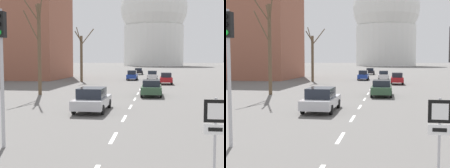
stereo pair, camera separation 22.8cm
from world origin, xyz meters
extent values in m
cube|color=silver|center=(0.00, 8.89, 0.00)|extent=(0.16, 2.00, 0.01)
cube|color=silver|center=(0.00, 13.39, 0.00)|extent=(0.16, 2.00, 0.01)
cube|color=silver|center=(0.00, 17.89, 0.00)|extent=(0.16, 2.00, 0.01)
cube|color=silver|center=(0.00, 22.39, 0.00)|extent=(0.16, 2.00, 0.01)
cube|color=silver|center=(0.00, 26.89, 0.00)|extent=(0.16, 2.00, 0.01)
cube|color=silver|center=(0.00, 31.39, 0.00)|extent=(0.16, 2.00, 0.01)
cube|color=silver|center=(0.00, 35.89, 0.00)|extent=(0.16, 2.00, 0.01)
cylinder|color=#B2B2B7|center=(-3.96, 6.87, 2.61)|extent=(0.14, 0.14, 5.22)
cube|color=black|center=(-3.96, 6.87, 4.64)|extent=(0.36, 0.28, 0.96)
cylinder|color=green|center=(-3.96, 6.70, 4.35)|extent=(0.20, 0.06, 0.20)
cylinder|color=#B2B2B7|center=(3.33, 4.19, 1.18)|extent=(0.07, 0.07, 2.36)
cube|color=black|center=(3.33, 4.17, 2.01)|extent=(0.60, 0.03, 0.60)
cube|color=white|center=(3.33, 4.15, 2.01)|extent=(0.42, 0.01, 0.42)
cube|color=white|center=(3.33, 4.17, 1.53)|extent=(0.60, 0.03, 0.28)
cube|color=black|center=(3.33, 4.15, 1.53)|extent=(0.36, 0.01, 0.10)
cube|color=#2D4C33|center=(1.37, 25.04, 0.63)|extent=(1.82, 4.58, 0.62)
cube|color=#1E232D|center=(1.37, 24.81, 1.22)|extent=(1.55, 2.20, 0.56)
cylinder|color=black|center=(0.51, 26.46, 0.32)|extent=(0.18, 0.63, 0.63)
cylinder|color=black|center=(2.23, 26.46, 0.32)|extent=(0.18, 0.63, 0.63)
cylinder|color=black|center=(0.51, 23.62, 0.32)|extent=(0.18, 0.63, 0.63)
cylinder|color=black|center=(2.23, 23.62, 0.32)|extent=(0.18, 0.63, 0.63)
cube|color=black|center=(-2.22, 68.18, 0.63)|extent=(1.84, 3.89, 0.57)
cube|color=#1E232D|center=(-2.22, 67.98, 1.22)|extent=(1.56, 1.87, 0.62)
cylinder|color=black|center=(-3.09, 69.38, 0.35)|extent=(0.18, 0.69, 0.69)
cylinder|color=black|center=(-1.35, 69.38, 0.35)|extent=(0.18, 0.69, 0.69)
cylinder|color=black|center=(-3.09, 66.97, 0.35)|extent=(0.18, 0.69, 0.69)
cylinder|color=black|center=(-1.35, 66.97, 0.35)|extent=(0.18, 0.69, 0.69)
cube|color=silver|center=(1.15, 49.88, 0.63)|extent=(1.70, 4.51, 0.63)
cube|color=#1E232D|center=(1.15, 49.65, 1.24)|extent=(1.45, 2.16, 0.59)
cylinder|color=black|center=(0.35, 51.28, 0.32)|extent=(0.18, 0.63, 0.63)
cylinder|color=black|center=(1.96, 51.28, 0.32)|extent=(0.18, 0.63, 0.63)
cylinder|color=black|center=(0.35, 48.48, 0.32)|extent=(0.18, 0.63, 0.63)
cylinder|color=black|center=(1.96, 48.48, 0.32)|extent=(0.18, 0.63, 0.63)
cube|color=maroon|center=(3.15, 39.71, 0.67)|extent=(1.63, 3.90, 0.62)
cube|color=#1E232D|center=(3.15, 39.51, 1.30)|extent=(1.39, 1.87, 0.63)
cylinder|color=black|center=(2.39, 40.91, 0.36)|extent=(0.18, 0.72, 0.72)
cylinder|color=black|center=(3.92, 40.91, 0.36)|extent=(0.18, 0.72, 0.72)
cylinder|color=black|center=(2.39, 38.50, 0.36)|extent=(0.18, 0.72, 0.72)
cylinder|color=black|center=(3.92, 38.50, 0.36)|extent=(0.18, 0.72, 0.72)
cube|color=#B7B7BC|center=(-2.32, 15.73, 0.61)|extent=(1.89, 4.44, 0.60)
cube|color=#1E232D|center=(-2.32, 15.51, 1.23)|extent=(1.61, 2.13, 0.65)
cylinder|color=black|center=(-3.21, 17.11, 0.31)|extent=(0.18, 0.62, 0.62)
cylinder|color=black|center=(-1.42, 17.11, 0.31)|extent=(0.18, 0.62, 0.62)
cylinder|color=black|center=(-3.21, 14.36, 0.31)|extent=(0.18, 0.62, 0.62)
cylinder|color=black|center=(-1.42, 14.36, 0.31)|extent=(0.18, 0.62, 0.62)
cube|color=navy|center=(-2.20, 48.37, 0.65)|extent=(1.63, 4.54, 0.65)
cube|color=#1E232D|center=(-2.20, 48.14, 1.30)|extent=(1.39, 2.18, 0.66)
cylinder|color=black|center=(-2.96, 49.78, 0.32)|extent=(0.18, 0.65, 0.65)
cylinder|color=black|center=(-1.43, 49.78, 0.32)|extent=(0.18, 0.65, 0.65)
cylinder|color=black|center=(-2.96, 46.96, 0.32)|extent=(0.18, 0.65, 0.65)
cylinder|color=black|center=(-1.43, 46.96, 0.32)|extent=(0.18, 0.65, 0.65)
cylinder|color=brown|center=(-9.28, 24.48, 4.32)|extent=(0.33, 0.33, 8.65)
cylinder|color=brown|center=(-9.69, 23.64, 6.42)|extent=(0.87, 1.78, 2.78)
cylinder|color=brown|center=(-10.05, 23.81, 8.39)|extent=(1.58, 1.48, 2.81)
cylinder|color=brown|center=(-8.94, 23.41, 7.39)|extent=(0.61, 2.24, 1.66)
cylinder|color=brown|center=(-8.68, 23.62, 8.69)|extent=(1.24, 1.84, 3.34)
cylinder|color=brown|center=(-9.74, 43.29, 3.55)|extent=(0.40, 0.40, 7.10)
cylinder|color=brown|center=(-10.25, 43.80, 7.17)|extent=(1.13, 1.17, 2.77)
cylinder|color=brown|center=(-10.04, 42.36, 7.00)|extent=(0.57, 1.97, 1.44)
cylinder|color=brown|center=(-8.78, 43.36, 6.93)|extent=(2.04, 0.29, 2.53)
cylinder|color=silver|center=(0.00, 183.99, 11.74)|extent=(35.22, 35.22, 23.48)
sphere|color=silver|center=(0.00, 183.99, 34.24)|extent=(39.13, 39.13, 39.13)
cube|color=#935642|center=(-23.81, 50.06, 9.36)|extent=(18.00, 14.00, 18.71)
camera|label=1|loc=(1.78, -4.13, 3.32)|focal=50.00mm
camera|label=2|loc=(2.01, -4.09, 3.32)|focal=50.00mm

